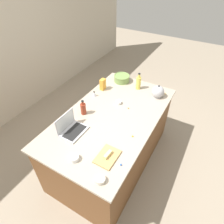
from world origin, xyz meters
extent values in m
plane|color=gray|center=(0.00, 0.00, 0.00)|extent=(12.00, 12.00, 0.00)
cube|color=brown|center=(0.00, 0.00, 0.43)|extent=(1.90, 1.05, 0.87)
cube|color=tan|center=(0.00, 0.00, 0.89)|extent=(1.96, 1.11, 0.03)
cube|color=#B7B7BC|center=(-0.49, 0.23, 0.91)|extent=(0.31, 0.22, 0.02)
cube|color=black|center=(-0.49, 0.22, 0.92)|extent=(0.27, 0.16, 0.00)
cube|color=#B7B7BC|center=(-0.49, 0.34, 1.02)|extent=(0.30, 0.01, 0.20)
cube|color=silver|center=(-0.49, 0.34, 1.02)|extent=(0.27, 0.00, 0.18)
cylinder|color=#72934C|center=(0.80, 0.28, 0.95)|extent=(0.24, 0.24, 0.10)
cylinder|color=black|center=(0.80, 0.28, 0.96)|extent=(0.20, 0.20, 0.09)
torus|color=#72934C|center=(0.80, 0.28, 1.00)|extent=(0.25, 0.25, 0.01)
cylinder|color=#DBC64C|center=(0.74, -0.03, 1.00)|extent=(0.07, 0.07, 0.19)
cylinder|color=#DBC64C|center=(0.74, -0.03, 1.12)|extent=(0.03, 0.03, 0.05)
cylinder|color=black|center=(0.74, -0.03, 1.15)|extent=(0.03, 0.03, 0.01)
cylinder|color=maroon|center=(-0.16, 0.33, 0.98)|extent=(0.07, 0.07, 0.15)
cylinder|color=maroon|center=(-0.16, 0.33, 1.07)|extent=(0.03, 0.03, 0.04)
cylinder|color=black|center=(-0.16, 0.33, 1.10)|extent=(0.03, 0.03, 0.01)
cylinder|color=#ADADB2|center=(0.69, -0.36, 0.91)|extent=(0.13, 0.13, 0.01)
sphere|color=#ADADB2|center=(0.69, -0.36, 0.98)|extent=(0.18, 0.18, 0.18)
cone|color=#ADADB2|center=(0.77, -0.36, 1.00)|extent=(0.08, 0.03, 0.07)
sphere|color=black|center=(0.69, -0.36, 1.07)|extent=(0.02, 0.02, 0.02)
cube|color=tan|center=(-0.60, -0.29, 0.91)|extent=(0.27, 0.20, 0.02)
cube|color=#F4E58C|center=(-0.59, -0.29, 0.94)|extent=(0.11, 0.04, 0.04)
cylinder|color=beige|center=(-0.86, -0.37, 0.92)|extent=(0.09, 0.09, 0.05)
cylinder|color=white|center=(-0.79, -0.01, 0.93)|extent=(0.10, 0.10, 0.05)
cylinder|color=white|center=(0.25, 0.04, 0.92)|extent=(0.08, 0.08, 0.04)
cone|color=#B2B2B7|center=(0.24, 0.43, 0.94)|extent=(0.07, 0.07, 0.07)
cylinder|color=black|center=(0.24, 0.43, 0.97)|extent=(0.02, 0.02, 0.01)
cube|color=gold|center=(0.45, 0.42, 0.99)|extent=(0.09, 0.06, 0.17)
sphere|color=#CC3399|center=(0.87, -0.36, 0.91)|extent=(0.02, 0.02, 0.02)
sphere|color=yellow|center=(0.80, -0.45, 0.91)|extent=(0.01, 0.01, 0.01)
sphere|color=blue|center=(-0.61, -0.45, 0.91)|extent=(0.02, 0.02, 0.02)
sphere|color=orange|center=(0.22, -0.12, 0.91)|extent=(0.02, 0.02, 0.02)
sphere|color=yellow|center=(-0.21, -0.39, 0.91)|extent=(0.02, 0.02, 0.02)
camera|label=1|loc=(-1.63, -0.94, 2.53)|focal=31.00mm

